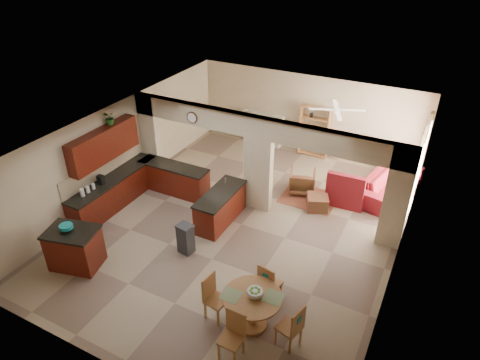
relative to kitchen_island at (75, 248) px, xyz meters
The scene contains 39 objects.
floor 4.30m from the kitchen_island, 49.31° to the left, with size 10.00×10.00×0.00m, color gray.
ceiling 4.84m from the kitchen_island, 49.31° to the left, with size 10.00×10.00×0.00m, color white.
wall_back 8.74m from the kitchen_island, 71.33° to the left, with size 8.00×8.00×0.00m, color beige.
wall_front 3.41m from the kitchen_island, 32.35° to the right, with size 8.00×8.00×0.00m, color beige.
wall_left 3.57m from the kitchen_island, 110.60° to the left, with size 10.00×10.00×0.00m, color beige.
wall_right 7.57m from the kitchen_island, 25.51° to the left, with size 10.00×10.00×0.00m, color beige.
partition_left_pier 4.43m from the kitchen_island, 102.21° to the left, with size 0.60×0.25×2.80m, color beige.
partition_center_pier 5.10m from the kitchen_island, 56.70° to the left, with size 0.80×0.25×2.20m, color beige.
partition_right_pier 7.80m from the kitchen_island, 33.17° to the left, with size 0.60×0.25×2.80m, color beige.
partition_header 5.45m from the kitchen_island, 56.70° to the left, with size 8.00×0.25×0.60m, color beige.
kitchen_counter 3.03m from the kitchen_island, 99.08° to the left, with size 2.52×3.29×1.48m.
upper_cabinets 3.00m from the kitchen_island, 113.05° to the left, with size 0.35×2.40×0.90m, color #3C0806.
peninsula 3.81m from the kitchen_island, 55.06° to the left, with size 0.70×1.85×0.91m.
wall_clock 4.59m from the kitchen_island, 79.15° to the left, with size 0.34×0.34×0.03m, color #4D2D19.
rug 6.68m from the kitchen_island, 53.27° to the left, with size 1.60×1.30×0.01m, color brown.
fireplace 8.16m from the kitchen_island, 81.66° to the left, with size 1.60×0.35×1.20m.
shelving_unit 8.65m from the kitchen_island, 68.75° to the left, with size 1.00×0.32×1.80m, color #9B5935.
window_a 8.76m from the kitchen_island, 39.35° to the left, with size 0.02×0.90×1.90m, color white.
window_b 9.92m from the kitchen_island, 46.98° to the left, with size 0.02×0.90×1.90m, color white.
glazed_door 9.31m from the kitchen_island, 43.40° to the left, with size 0.02×0.70×2.10m, color white.
drape_a_left 8.36m from the kitchen_island, 36.33° to the left, with size 0.10×0.28×2.30m, color #42211A.
drape_a_right 9.12m from the kitchen_island, 42.43° to the left, with size 0.10×0.28×2.30m, color #42211A.
drape_b_left 9.47m from the kitchen_island, 44.67° to the left, with size 0.10×0.28×2.30m, color #42211A.
drape_b_right 10.34m from the kitchen_island, 49.42° to the left, with size 0.10×0.28×2.30m, color #42211A.
ceiling_fan 7.84m from the kitchen_island, 55.52° to the left, with size 1.00×1.00×0.10m, color white.
kitchen_island is the anchor object (origin of this frame).
teal_bowl 0.58m from the kitchen_island, 169.48° to the right, with size 0.31×0.31×0.15m, color #127C82.
trash_can 2.61m from the kitchen_island, 37.91° to the left, with size 0.35×0.30×0.75m, color #29292B.
dining_table 4.54m from the kitchen_island, ahead, with size 1.20×1.20×0.82m.
fruit_bowl 4.60m from the kitchen_island, ahead, with size 0.31×0.31×0.17m, color #6EAF25.
sofa 9.02m from the kitchen_island, 47.60° to the left, with size 1.06×2.70×0.79m, color maroon.
chaise 7.57m from the kitchen_island, 48.54° to the left, with size 1.08×0.88×0.43m, color maroon.
armchair 6.68m from the kitchen_island, 56.97° to the left, with size 0.75×0.77×0.70m, color maroon.
ottoman 6.58m from the kitchen_island, 48.36° to the left, with size 0.58×0.58×0.43m, color maroon.
plant 3.64m from the kitchen_island, 110.15° to the left, with size 0.35×0.30×0.38m, color #225115.
chair_north 4.66m from the kitchen_island, 12.72° to the left, with size 0.49×0.49×1.02m.
chair_east 5.44m from the kitchen_island, ahead, with size 0.52×0.52×1.02m.
chair_south 4.53m from the kitchen_island, ahead, with size 0.43×0.44×1.02m.
chair_west 3.69m from the kitchen_island, ahead, with size 0.48×0.48×1.02m.
Camera 1 is at (4.29, -8.40, 7.09)m, focal length 32.00 mm.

